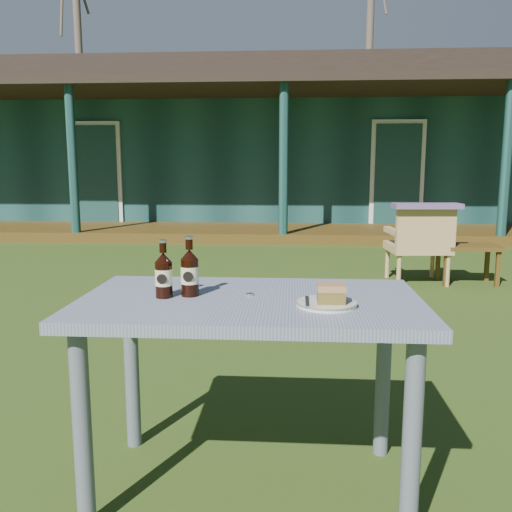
# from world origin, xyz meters

# --- Properties ---
(ground) EXTENTS (80.00, 80.00, 0.00)m
(ground) POSITION_xyz_m (0.00, 0.00, 0.00)
(ground) COLOR #334916
(pavilion) EXTENTS (15.80, 8.30, 3.45)m
(pavilion) POSITION_xyz_m (-0.00, 9.39, 1.61)
(pavilion) COLOR #183E3A
(pavilion) RESTS_ON ground
(tree_left) EXTENTS (0.28, 0.28, 10.50)m
(tree_left) POSITION_xyz_m (-8.00, 17.50, 5.25)
(tree_left) COLOR brown
(tree_left) RESTS_ON ground
(tree_mid) EXTENTS (0.28, 0.28, 9.50)m
(tree_mid) POSITION_xyz_m (3.00, 18.50, 4.75)
(tree_mid) COLOR brown
(tree_mid) RESTS_ON ground
(cafe_table) EXTENTS (1.20, 0.70, 0.72)m
(cafe_table) POSITION_xyz_m (0.00, -1.60, 0.62)
(cafe_table) COLOR slate
(cafe_table) RESTS_ON ground
(plate) EXTENTS (0.20, 0.20, 0.01)m
(plate) POSITION_xyz_m (0.26, -1.69, 0.73)
(plate) COLOR silver
(plate) RESTS_ON cafe_table
(cake_slice) EXTENTS (0.09, 0.09, 0.06)m
(cake_slice) POSITION_xyz_m (0.28, -1.70, 0.77)
(cake_slice) COLOR brown
(cake_slice) RESTS_ON plate
(fork) EXTENTS (0.01, 0.14, 0.00)m
(fork) POSITION_xyz_m (0.20, -1.70, 0.74)
(fork) COLOR silver
(fork) RESTS_ON plate
(cola_bottle_near) EXTENTS (0.06, 0.07, 0.21)m
(cola_bottle_near) POSITION_xyz_m (-0.22, -1.58, 0.81)
(cola_bottle_near) COLOR black
(cola_bottle_near) RESTS_ON cafe_table
(cola_bottle_far) EXTENTS (0.06, 0.06, 0.20)m
(cola_bottle_far) POSITION_xyz_m (-0.30, -1.61, 0.80)
(cola_bottle_far) COLOR black
(cola_bottle_far) RESTS_ON cafe_table
(bottle_cap) EXTENTS (0.03, 0.03, 0.01)m
(bottle_cap) POSITION_xyz_m (-0.00, -1.57, 0.72)
(bottle_cap) COLOR silver
(bottle_cap) RESTS_ON cafe_table
(armchair_left) EXTENTS (0.62, 0.58, 0.78)m
(armchair_left) POSITION_xyz_m (1.43, 2.06, 0.44)
(armchair_left) COLOR tan
(armchair_left) RESTS_ON ground
(floral_throw) EXTENTS (0.67, 0.27, 0.05)m
(floral_throw) POSITION_xyz_m (1.44, 1.90, 0.80)
(floral_throw) COLOR slate
(floral_throw) RESTS_ON armchair_left
(side_table) EXTENTS (0.60, 0.40, 0.40)m
(side_table) POSITION_xyz_m (1.92, 2.08, 0.34)
(side_table) COLOR #4D3712
(side_table) RESTS_ON ground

